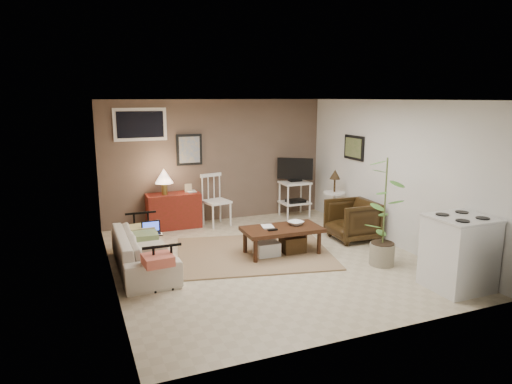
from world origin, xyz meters
name	(u,v)px	position (x,y,z in m)	size (l,w,h in m)	color
floor	(266,259)	(0.00, 0.00, 0.00)	(5.00, 5.00, 0.00)	#C1B293
art_back	(189,150)	(-0.55, 2.48, 1.45)	(0.50, 0.03, 0.60)	black
art_right	(354,148)	(2.23, 1.05, 1.52)	(0.03, 0.60, 0.45)	black
window	(140,124)	(-1.45, 2.48, 1.95)	(0.96, 0.03, 0.60)	white
rug	(254,253)	(-0.09, 0.30, 0.01)	(2.37, 1.90, 0.02)	#967057
coffee_table	(281,239)	(0.30, 0.10, 0.26)	(1.24, 0.67, 0.47)	#39180F
sofa	(143,245)	(-1.80, 0.30, 0.36)	(1.86, 0.54, 0.73)	beige
sofa_pillows	(148,243)	(-1.76, 0.09, 0.45)	(0.36, 1.77, 0.12)	beige
sofa_end_rails	(151,247)	(-1.69, 0.30, 0.31)	(0.50, 1.86, 0.62)	black
laptop	(152,230)	(-1.62, 0.62, 0.47)	(0.29, 0.21, 0.19)	black
red_console	(173,207)	(-0.96, 2.25, 0.40)	(0.99, 0.44, 1.15)	maroon
spindle_chair	(216,202)	(-0.14, 2.12, 0.47)	(0.54, 0.54, 0.99)	white
tv_stand	(295,186)	(1.57, 2.14, 0.65)	(0.63, 0.47, 1.22)	white
side_table	(334,191)	(1.95, 1.23, 0.68)	(0.41, 0.41, 1.10)	white
armchair	(352,218)	(1.78, 0.35, 0.38)	(0.74, 0.69, 0.76)	black
potted_plant	(385,208)	(1.49, -0.86, 0.86)	(0.41, 0.41, 1.62)	gray
stove	(459,253)	(1.86, -1.93, 0.48)	(0.74, 0.69, 0.97)	white
bowl	(296,218)	(0.58, 0.16, 0.56)	(0.24, 0.06, 0.24)	#39180F
book_table	(262,220)	(0.02, 0.23, 0.56)	(0.18, 0.02, 0.24)	#39180F
book_console	(187,186)	(-0.67, 2.26, 0.78)	(0.17, 0.02, 0.23)	#39180F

